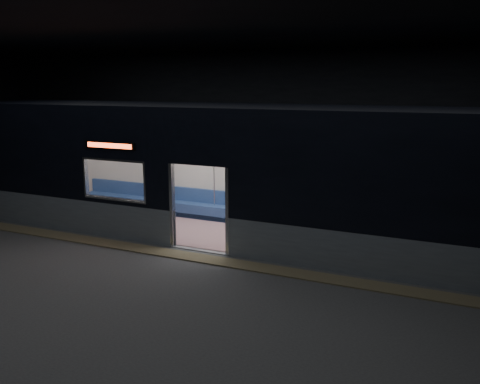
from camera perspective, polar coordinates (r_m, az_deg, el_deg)
The scene contains 7 objects.
station_floor at distance 11.28m, azimuth -7.12°, elevation -8.14°, with size 24.00×14.00×0.01m, color #47494C.
station_envelope at distance 10.60m, azimuth -7.65°, elevation 10.83°, with size 24.00×14.00×5.00m.
tactile_strip at distance 11.72m, azimuth -5.71°, elevation -7.22°, with size 22.80×0.50×0.03m, color #8C7F59.
metro_car at distance 12.98m, azimuth -1.44°, elevation 3.07°, with size 18.00×3.04×3.35m.
passenger at distance 13.43m, azimuth 7.69°, elevation -1.37°, with size 0.42×0.68×1.33m.
handbag at distance 13.27m, azimuth 7.30°, elevation -2.04°, with size 0.25×0.21×0.13m, color black.
transit_map at distance 13.40m, azimuth 11.10°, elevation 1.52°, with size 1.00×0.03×0.65m, color white.
Camera 1 is at (5.64, -8.97, 3.87)m, focal length 38.00 mm.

